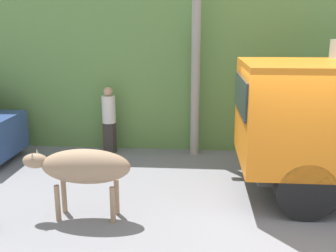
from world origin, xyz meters
name	(u,v)px	position (x,y,z in m)	size (l,w,h in m)	color
ground_plane	(297,215)	(0.00, 0.00, 0.00)	(60.00, 60.00, 0.00)	gray
hillside_embankment	(255,67)	(0.00, 6.22, 1.99)	(32.00, 5.01, 3.98)	#608C47
building_backdrop	(92,82)	(-5.01, 5.16, 1.62)	(6.08, 2.70, 3.21)	#8CC69E
brown_cow	(83,167)	(-3.71, -0.34, 0.92)	(1.87, 0.59, 1.23)	#9E7F60
pedestrian_on_hill	(109,117)	(-4.10, 3.31, 0.96)	(0.45, 0.45, 1.75)	#38332D
utility_pole	(196,49)	(-1.87, 3.36, 2.70)	(0.90, 0.22, 5.18)	#9E998E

